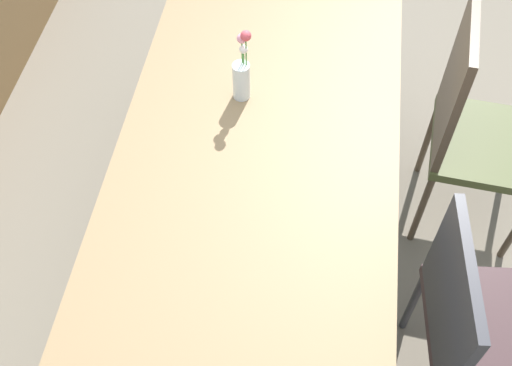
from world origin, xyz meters
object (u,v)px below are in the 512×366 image
object	(u,v)px
flower_vase	(242,74)
chair_near_left	(482,326)
chair_near_right	(472,124)
dining_table	(256,163)

from	to	relation	value
flower_vase	chair_near_left	bearing A→B (deg)	-127.54
chair_near_right	flower_vase	world-z (taller)	flower_vase
chair_near_right	flower_vase	size ratio (longest dim) A/B	3.50
chair_near_left	chair_near_right	world-z (taller)	chair_near_right
dining_table	chair_near_left	xyz separation A→B (m)	(-0.40, -0.77, -0.18)
dining_table	chair_near_left	bearing A→B (deg)	-117.39
dining_table	chair_near_right	xyz separation A→B (m)	(0.40, -0.77, -0.13)
dining_table	flower_vase	world-z (taller)	flower_vase
dining_table	chair_near_left	distance (m)	0.88
chair_near_left	flower_vase	bearing A→B (deg)	-132.82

